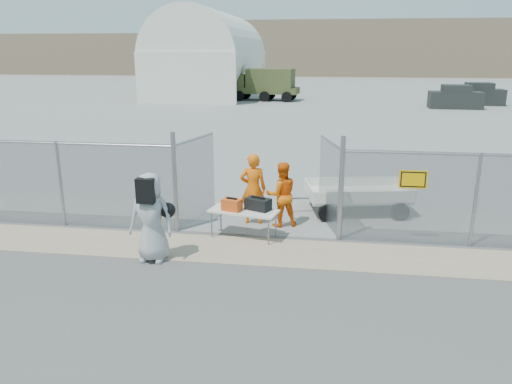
% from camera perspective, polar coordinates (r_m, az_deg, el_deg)
% --- Properties ---
extents(ground, '(160.00, 160.00, 0.00)m').
position_cam_1_polar(ground, '(10.45, -1.59, -8.83)').
color(ground, '#484747').
extents(tarmac_inside, '(160.00, 80.00, 0.01)m').
position_cam_1_polar(tarmac_inside, '(51.55, 6.49, 11.03)').
color(tarmac_inside, gray).
rests_on(tarmac_inside, ground).
extents(dirt_strip, '(44.00, 1.60, 0.01)m').
position_cam_1_polar(dirt_strip, '(11.35, -0.73, -6.70)').
color(dirt_strip, tan).
rests_on(dirt_strip, ground).
extents(distant_hills, '(140.00, 6.00, 9.00)m').
position_cam_1_polar(distant_hills, '(87.40, 10.84, 15.81)').
color(distant_hills, '#7F684F').
rests_on(distant_hills, ground).
extents(chain_link_fence, '(40.00, 0.20, 2.20)m').
position_cam_1_polar(chain_link_fence, '(11.92, -0.00, 0.00)').
color(chain_link_fence, gray).
rests_on(chain_link_fence, ground).
extents(quonset_hangar, '(9.00, 18.00, 8.00)m').
position_cam_1_polar(quonset_hangar, '(50.69, -5.24, 15.51)').
color(quonset_hangar, white).
rests_on(quonset_hangar, ground).
extents(folding_table, '(1.73, 1.00, 0.69)m').
position_cam_1_polar(folding_table, '(12.01, -1.42, -3.66)').
color(folding_table, white).
rests_on(folding_table, ground).
extents(orange_bag, '(0.51, 0.41, 0.28)m').
position_cam_1_polar(orange_bag, '(11.86, -2.78, -1.46)').
color(orange_bag, '#ED5218').
rests_on(orange_bag, folding_table).
extents(black_duffel, '(0.67, 0.55, 0.28)m').
position_cam_1_polar(black_duffel, '(11.89, 0.24, -1.38)').
color(black_duffel, black).
rests_on(black_duffel, folding_table).
extents(security_worker_left, '(0.72, 0.52, 1.86)m').
position_cam_1_polar(security_worker_left, '(12.81, -0.34, 0.35)').
color(security_worker_left, '#FA660A').
rests_on(security_worker_left, ground).
extents(security_worker_right, '(0.97, 0.86, 1.67)m').
position_cam_1_polar(security_worker_right, '(12.67, 2.93, -0.28)').
color(security_worker_right, '#FA660A').
rests_on(security_worker_right, ground).
extents(visitor, '(0.96, 0.64, 1.94)m').
position_cam_1_polar(visitor, '(10.78, -11.88, -2.84)').
color(visitor, '#A3A3A3').
rests_on(visitor, ground).
extents(utility_trailer, '(3.86, 2.51, 0.87)m').
position_cam_1_polar(utility_trailer, '(14.12, 11.47, -0.58)').
color(utility_trailer, white).
rests_on(utility_trailer, ground).
extents(military_truck, '(5.99, 2.80, 2.76)m').
position_cam_1_polar(military_truck, '(44.94, 1.10, 12.17)').
color(military_truck, '#474E26').
rests_on(military_truck, ground).
extents(parked_vehicle_near, '(3.89, 1.85, 1.74)m').
position_cam_1_polar(parked_vehicle_near, '(41.58, 21.83, 10.04)').
color(parked_vehicle_near, '#242724').
rests_on(parked_vehicle_near, ground).
extents(parked_vehicle_mid, '(3.94, 1.93, 1.75)m').
position_cam_1_polar(parked_vehicle_mid, '(44.99, 24.08, 10.17)').
color(parked_vehicle_mid, '#242724').
rests_on(parked_vehicle_mid, ground).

